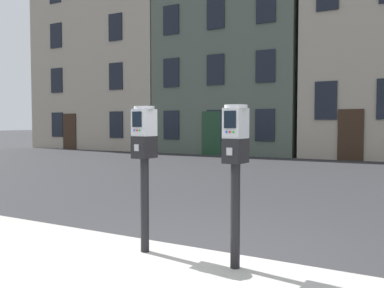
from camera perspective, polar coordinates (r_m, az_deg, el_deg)
ground_plane at (r=4.38m, az=1.21°, el=-17.14°), size 160.00×160.00×0.00m
parking_meter_near_kerb at (r=4.27m, az=-6.74°, el=-1.12°), size 0.23×0.26×1.54m
parking_meter_twin_adjacent at (r=3.78m, az=6.17°, el=-1.71°), size 0.23×0.26×1.53m
townhouse_cream_stone at (r=26.93m, az=-9.73°, el=10.92°), size 8.94×7.11×10.58m
townhouse_orange_brick at (r=22.77m, az=7.01°, el=12.36°), size 7.37×6.86×10.52m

